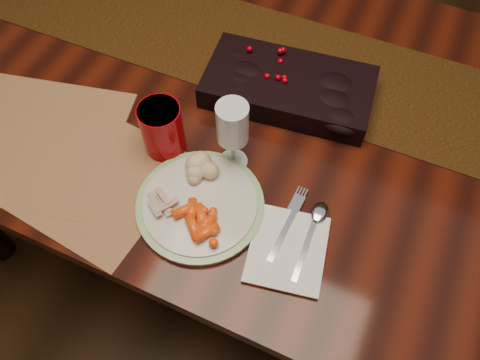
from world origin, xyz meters
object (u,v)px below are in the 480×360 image
at_px(napkin, 288,249).
at_px(red_cup, 162,129).
at_px(baby_carrots, 196,220).
at_px(mashed_potatoes, 203,170).
at_px(dinner_plate, 200,204).
at_px(turkey_shreds, 160,204).
at_px(wine_glass, 233,137).
at_px(placemat_main, 79,170).
at_px(centerpiece, 289,84).
at_px(dining_table, 263,185).

distance_m(napkin, red_cup, 0.35).
height_order(napkin, red_cup, red_cup).
distance_m(baby_carrots, mashed_potatoes, 0.11).
bearing_deg(napkin, red_cup, 149.58).
bearing_deg(dinner_plate, napkin, -4.69).
height_order(baby_carrots, turkey_shreds, baby_carrots).
bearing_deg(baby_carrots, red_cup, 136.07).
bearing_deg(turkey_shreds, napkin, 4.87).
distance_m(red_cup, wine_glass, 0.15).
relative_size(red_cup, wine_glass, 0.68).
height_order(placemat_main, turkey_shreds, turkey_shreds).
bearing_deg(napkin, dinner_plate, 164.68).
distance_m(centerpiece, dinner_plate, 0.34).
bearing_deg(turkey_shreds, placemat_main, 176.59).
bearing_deg(dining_table, baby_carrots, -91.24).
bearing_deg(wine_glass, turkey_shreds, -116.11).
height_order(baby_carrots, wine_glass, wine_glass).
height_order(baby_carrots, mashed_potatoes, mashed_potatoes).
bearing_deg(baby_carrots, placemat_main, 176.96).
distance_m(centerpiece, red_cup, 0.30).
bearing_deg(napkin, mashed_potatoes, 149.94).
bearing_deg(dining_table, wine_glass, -92.22).
height_order(napkin, wine_glass, wine_glass).
xyz_separation_m(centerpiece, dinner_plate, (-0.05, -0.34, -0.03)).
height_order(dining_table, napkin, napkin).
bearing_deg(dinner_plate, turkey_shreds, -150.22).
distance_m(centerpiece, napkin, 0.38).
bearing_deg(placemat_main, baby_carrots, 3.02).
relative_size(dinner_plate, turkey_shreds, 3.39).
bearing_deg(mashed_potatoes, napkin, -19.42).
xyz_separation_m(baby_carrots, turkey_shreds, (-0.08, 0.00, -0.00)).
xyz_separation_m(mashed_potatoes, napkin, (0.21, -0.07, -0.03)).
xyz_separation_m(napkin, wine_glass, (-0.18, 0.14, 0.08)).
height_order(dining_table, red_cup, red_cup).
xyz_separation_m(baby_carrots, napkin, (0.18, 0.02, -0.02)).
relative_size(placemat_main, turkey_shreds, 5.40).
xyz_separation_m(placemat_main, baby_carrots, (0.28, -0.01, 0.03)).
relative_size(turkey_shreds, wine_glass, 0.43).
bearing_deg(napkin, placemat_main, 170.57).
bearing_deg(wine_glass, baby_carrots, -90.14).
bearing_deg(dinner_plate, placemat_main, -174.62).
xyz_separation_m(centerpiece, napkin, (0.14, -0.35, -0.03)).
bearing_deg(dining_table, placemat_main, -130.86).
bearing_deg(turkey_shreds, centerpiece, 72.75).
distance_m(dining_table, centerpiece, 0.42).
xyz_separation_m(dining_table, wine_glass, (-0.01, -0.18, 0.46)).
bearing_deg(baby_carrots, dinner_plate, 108.94).
height_order(dinner_plate, baby_carrots, baby_carrots).
height_order(dinner_plate, turkey_shreds, turkey_shreds).
relative_size(centerpiece, napkin, 2.28).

